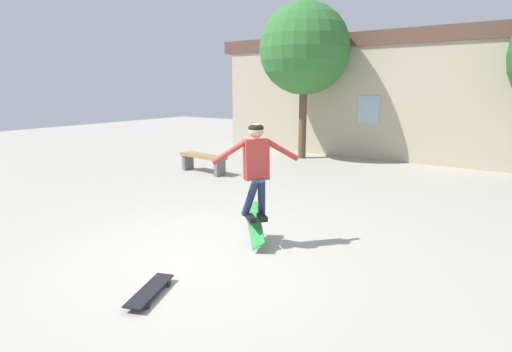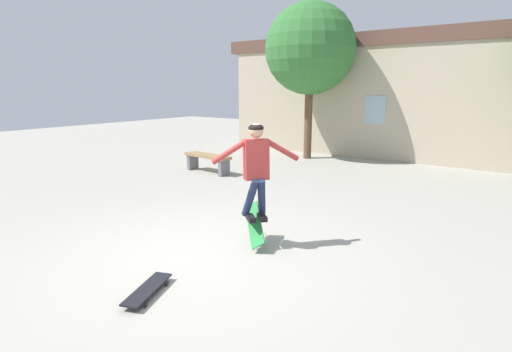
{
  "view_description": "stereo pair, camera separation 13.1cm",
  "coord_description": "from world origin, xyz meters",
  "px_view_note": "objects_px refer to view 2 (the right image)",
  "views": [
    {
      "loc": [
        3.61,
        -3.95,
        2.32
      ],
      "look_at": [
        0.46,
        0.67,
        1.08
      ],
      "focal_mm": 28.0,
      "sensor_mm": 36.0,
      "label": 1
    },
    {
      "loc": [
        3.72,
        -3.88,
        2.32
      ],
      "look_at": [
        0.46,
        0.67,
        1.08
      ],
      "focal_mm": 28.0,
      "sensor_mm": 36.0,
      "label": 2
    }
  ],
  "objects_px": {
    "park_bench": "(208,160)",
    "skater": "(256,163)",
    "skateboard_resting": "(148,289)",
    "tree_left": "(310,49)",
    "skateboard_flipping": "(255,224)"
  },
  "relations": [
    {
      "from": "park_bench",
      "to": "skater",
      "type": "bearing_deg",
      "value": -33.91
    },
    {
      "from": "skater",
      "to": "skateboard_resting",
      "type": "relative_size",
      "value": 1.71
    },
    {
      "from": "tree_left",
      "to": "skater",
      "type": "bearing_deg",
      "value": -66.97
    },
    {
      "from": "skater",
      "to": "skateboard_resting",
      "type": "height_order",
      "value": "skater"
    },
    {
      "from": "tree_left",
      "to": "skateboard_resting",
      "type": "height_order",
      "value": "tree_left"
    },
    {
      "from": "tree_left",
      "to": "skateboard_flipping",
      "type": "distance_m",
      "value": 8.4
    },
    {
      "from": "skater",
      "to": "skateboard_resting",
      "type": "bearing_deg",
      "value": -55.49
    },
    {
      "from": "park_bench",
      "to": "skateboard_resting",
      "type": "relative_size",
      "value": 1.92
    },
    {
      "from": "tree_left",
      "to": "skater",
      "type": "relative_size",
      "value": 3.52
    },
    {
      "from": "skateboard_resting",
      "to": "tree_left",
      "type": "bearing_deg",
      "value": -3.44
    },
    {
      "from": "tree_left",
      "to": "skateboard_flipping",
      "type": "relative_size",
      "value": 7.41
    },
    {
      "from": "park_bench",
      "to": "skateboard_flipping",
      "type": "height_order",
      "value": "skateboard_flipping"
    },
    {
      "from": "skateboard_flipping",
      "to": "skater",
      "type": "bearing_deg",
      "value": 8.28
    },
    {
      "from": "tree_left",
      "to": "skater",
      "type": "height_order",
      "value": "tree_left"
    },
    {
      "from": "tree_left",
      "to": "park_bench",
      "type": "bearing_deg",
      "value": -107.44
    }
  ]
}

